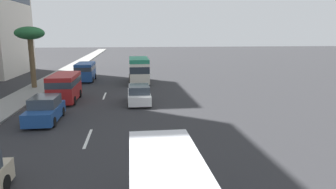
% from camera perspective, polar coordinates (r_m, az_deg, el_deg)
% --- Properties ---
extents(ground_plane, '(198.00, 198.00, 0.00)m').
position_cam_1_polar(ground_plane, '(35.67, -11.10, 1.88)').
color(ground_plane, '#2D2D30').
extents(sidewalk_right, '(162.00, 2.89, 0.15)m').
position_cam_1_polar(sidewalk_right, '(36.92, -22.70, 1.64)').
color(sidewalk_right, gray).
rests_on(sidewalk_right, ground_plane).
extents(lane_stripe_mid, '(3.20, 0.16, 0.01)m').
position_cam_1_polar(lane_stripe_mid, '(17.73, -14.91, -8.02)').
color(lane_stripe_mid, silver).
rests_on(lane_stripe_mid, ground_plane).
extents(lane_stripe_far, '(3.20, 0.16, 0.01)m').
position_cam_1_polar(lane_stripe_far, '(29.18, -11.92, -0.25)').
color(lane_stripe_far, silver).
rests_on(lane_stripe_far, ground_plane).
extents(car_lead, '(4.28, 1.91, 1.57)m').
position_cam_1_polar(car_lead, '(25.47, -5.51, -0.05)').
color(car_lead, white).
rests_on(car_lead, ground_plane).
extents(van_second, '(4.99, 2.20, 2.37)m').
position_cam_1_polar(van_second, '(27.55, -18.94, 1.56)').
color(van_second, '#A51E1E').
rests_on(van_second, ground_plane).
extents(minibus_third, '(6.05, 2.36, 2.96)m').
position_cam_1_polar(minibus_third, '(36.19, -5.54, 4.78)').
color(minibus_third, silver).
rests_on(minibus_third, ground_plane).
extents(van_fifth, '(4.72, 2.15, 2.23)m').
position_cam_1_polar(van_fifth, '(38.83, -15.34, 4.37)').
color(van_fifth, '#1E478C').
rests_on(van_fifth, ground_plane).
extents(car_seventh, '(4.25, 1.89, 1.68)m').
position_cam_1_polar(car_seventh, '(21.78, -22.23, -2.71)').
color(car_seventh, '#1E478C').
rests_on(car_seventh, ground_plane).
extents(palm_tree, '(2.96, 2.96, 6.37)m').
position_cam_1_polar(palm_tree, '(34.89, -24.66, 9.96)').
color(palm_tree, brown).
rests_on(palm_tree, sidewalk_right).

